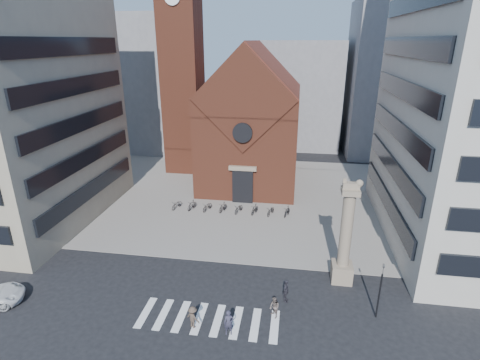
% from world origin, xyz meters
% --- Properties ---
extents(ground, '(120.00, 120.00, 0.00)m').
position_xyz_m(ground, '(0.00, 0.00, 0.00)').
color(ground, black).
rests_on(ground, ground).
extents(piazza, '(46.00, 30.00, 0.05)m').
position_xyz_m(piazza, '(0.00, 19.00, 0.03)').
color(piazza, gray).
rests_on(piazza, ground).
extents(zebra_crossing, '(10.20, 3.20, 0.01)m').
position_xyz_m(zebra_crossing, '(0.55, -3.00, 0.01)').
color(zebra_crossing, white).
rests_on(zebra_crossing, ground).
extents(church, '(12.00, 16.65, 18.00)m').
position_xyz_m(church, '(0.00, 25.04, 7.98)').
color(church, brown).
rests_on(church, ground).
extents(campanile, '(5.50, 5.50, 31.20)m').
position_xyz_m(campanile, '(-10.00, 28.00, 15.74)').
color(campanile, brown).
rests_on(campanile, ground).
extents(bg_block_left, '(16.00, 14.00, 22.00)m').
position_xyz_m(bg_block_left, '(-20.00, 40.00, 11.00)').
color(bg_block_left, gray).
rests_on(bg_block_left, ground).
extents(bg_block_mid, '(14.00, 12.00, 18.00)m').
position_xyz_m(bg_block_mid, '(6.00, 45.00, 9.00)').
color(bg_block_mid, gray).
rests_on(bg_block_mid, ground).
extents(bg_block_right, '(16.00, 14.00, 24.00)m').
position_xyz_m(bg_block_right, '(22.00, 42.00, 12.00)').
color(bg_block_right, gray).
rests_on(bg_block_right, ground).
extents(lion_column, '(1.63, 1.60, 8.68)m').
position_xyz_m(lion_column, '(10.01, 3.00, 3.46)').
color(lion_column, gray).
rests_on(lion_column, ground).
extents(traffic_light, '(0.13, 0.16, 4.30)m').
position_xyz_m(traffic_light, '(12.00, -1.00, 2.29)').
color(traffic_light, black).
rests_on(traffic_light, ground).
extents(pedestrian_0, '(0.72, 0.55, 1.77)m').
position_xyz_m(pedestrian_0, '(2.18, -4.11, 0.89)').
color(pedestrian_0, '#323043').
rests_on(pedestrian_0, ground).
extents(pedestrian_1, '(0.94, 0.98, 1.58)m').
position_xyz_m(pedestrian_1, '(5.00, -2.07, 0.79)').
color(pedestrian_1, '#61544D').
rests_on(pedestrian_1, ground).
extents(pedestrian_2, '(0.66, 1.12, 1.79)m').
position_xyz_m(pedestrian_2, '(5.71, -0.28, 0.89)').
color(pedestrian_2, '#2C2A32').
rests_on(pedestrian_2, ground).
extents(pedestrian_3, '(1.19, 1.00, 1.60)m').
position_xyz_m(pedestrian_3, '(-0.28, -3.86, 0.80)').
color(pedestrian_3, '#4A3C31').
rests_on(pedestrian_3, ground).
extents(scooter_0, '(1.16, 1.90, 0.94)m').
position_xyz_m(scooter_0, '(-7.15, 14.04, 0.52)').
color(scooter_0, black).
rests_on(scooter_0, piazza).
extents(scooter_1, '(1.01, 1.81, 1.05)m').
position_xyz_m(scooter_1, '(-5.37, 14.04, 0.57)').
color(scooter_1, black).
rests_on(scooter_1, piazza).
extents(scooter_2, '(1.16, 1.90, 0.94)m').
position_xyz_m(scooter_2, '(-3.58, 14.04, 0.52)').
color(scooter_2, black).
rests_on(scooter_2, piazza).
extents(scooter_3, '(1.01, 1.81, 1.05)m').
position_xyz_m(scooter_3, '(-1.80, 14.04, 0.57)').
color(scooter_3, black).
rests_on(scooter_3, piazza).
extents(scooter_4, '(1.16, 1.90, 0.94)m').
position_xyz_m(scooter_4, '(-0.02, 14.04, 0.52)').
color(scooter_4, black).
rests_on(scooter_4, piazza).
extents(scooter_5, '(1.01, 1.81, 1.05)m').
position_xyz_m(scooter_5, '(1.76, 14.04, 0.57)').
color(scooter_5, black).
rests_on(scooter_5, piazza).
extents(scooter_6, '(1.16, 1.90, 0.94)m').
position_xyz_m(scooter_6, '(3.54, 14.04, 0.52)').
color(scooter_6, black).
rests_on(scooter_6, piazza).
extents(scooter_7, '(1.01, 1.81, 1.05)m').
position_xyz_m(scooter_7, '(5.32, 14.04, 0.57)').
color(scooter_7, black).
rests_on(scooter_7, piazza).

